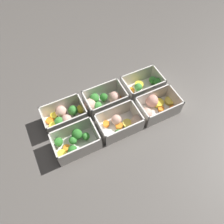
{
  "coord_description": "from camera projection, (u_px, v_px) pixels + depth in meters",
  "views": [
    {
      "loc": [
        0.2,
        0.41,
        0.73
      ],
      "look_at": [
        0.0,
        0.0,
        0.03
      ],
      "focal_mm": 35.0,
      "sensor_mm": 36.0,
      "label": 1
    }
  ],
  "objects": [
    {
      "name": "ground_plane",
      "position": [
        112.0,
        115.0,
        0.86
      ],
      "size": [
        4.0,
        4.0,
        0.0
      ],
      "primitive_type": "plane",
      "color": "#56514C"
    },
    {
      "name": "container_near_left",
      "position": [
        144.0,
        86.0,
        0.9
      ],
      "size": [
        0.16,
        0.11,
        0.07
      ],
      "color": "silver",
      "rests_on": "ground_plane"
    },
    {
      "name": "container_near_center",
      "position": [
        103.0,
        101.0,
        0.86
      ],
      "size": [
        0.17,
        0.1,
        0.07
      ],
      "color": "silver",
      "rests_on": "ground_plane"
    },
    {
      "name": "container_near_right",
      "position": [
        65.0,
        117.0,
        0.83
      ],
      "size": [
        0.16,
        0.11,
        0.07
      ],
      "color": "silver",
      "rests_on": "ground_plane"
    },
    {
      "name": "container_far_left",
      "position": [
        155.0,
        106.0,
        0.85
      ],
      "size": [
        0.18,
        0.11,
        0.07
      ],
      "color": "silver",
      "rests_on": "ground_plane"
    },
    {
      "name": "container_far_center",
      "position": [
        124.0,
        123.0,
        0.81
      ],
      "size": [
        0.18,
        0.11,
        0.07
      ],
      "color": "silver",
      "rests_on": "ground_plane"
    },
    {
      "name": "container_far_right",
      "position": [
        75.0,
        142.0,
        0.77
      ],
      "size": [
        0.16,
        0.1,
        0.07
      ],
      "color": "silver",
      "rests_on": "ground_plane"
    }
  ]
}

